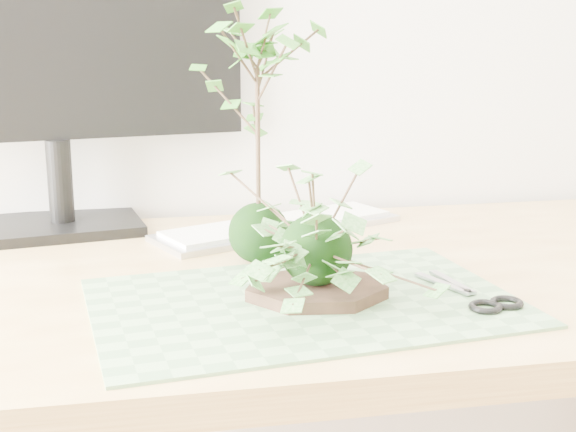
{
  "coord_description": "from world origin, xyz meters",
  "views": [
    {
      "loc": [
        -0.18,
        0.2,
        1.07
      ],
      "look_at": [
        0.0,
        1.14,
        0.84
      ],
      "focal_mm": 50.0,
      "sensor_mm": 36.0,
      "label": 1
    }
  ],
  "objects_px": {
    "desk": "(314,330)",
    "ivy_kokedama": "(317,216)",
    "monitor": "(51,37)",
    "keyboard": "(279,226)",
    "maple_kokedama": "(257,84)"
  },
  "relations": [
    {
      "from": "keyboard",
      "to": "monitor",
      "type": "distance_m",
      "value": 0.47
    },
    {
      "from": "monitor",
      "to": "keyboard",
      "type": "bearing_deg",
      "value": -21.8
    },
    {
      "from": "desk",
      "to": "ivy_kokedama",
      "type": "height_order",
      "value": "ivy_kokedama"
    },
    {
      "from": "monitor",
      "to": "ivy_kokedama",
      "type": "bearing_deg",
      "value": -60.96
    },
    {
      "from": "ivy_kokedama",
      "to": "keyboard",
      "type": "height_order",
      "value": "ivy_kokedama"
    },
    {
      "from": "desk",
      "to": "ivy_kokedama",
      "type": "bearing_deg",
      "value": -101.96
    },
    {
      "from": "desk",
      "to": "monitor",
      "type": "height_order",
      "value": "monitor"
    },
    {
      "from": "desk",
      "to": "maple_kokedama",
      "type": "distance_m",
      "value": 0.35
    },
    {
      "from": "maple_kokedama",
      "to": "monitor",
      "type": "relative_size",
      "value": 0.59
    },
    {
      "from": "ivy_kokedama",
      "to": "monitor",
      "type": "xyz_separation_m",
      "value": [
        -0.33,
        0.42,
        0.21
      ]
    },
    {
      "from": "maple_kokedama",
      "to": "keyboard",
      "type": "distance_m",
      "value": 0.3
    },
    {
      "from": "keyboard",
      "to": "monitor",
      "type": "xyz_separation_m",
      "value": [
        -0.35,
        0.08,
        0.3
      ]
    },
    {
      "from": "desk",
      "to": "maple_kokedama",
      "type": "xyz_separation_m",
      "value": [
        -0.07,
        0.05,
        0.34
      ]
    },
    {
      "from": "ivy_kokedama",
      "to": "keyboard",
      "type": "relative_size",
      "value": 0.75
    },
    {
      "from": "monitor",
      "to": "desk",
      "type": "bearing_deg",
      "value": -49.45
    }
  ]
}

